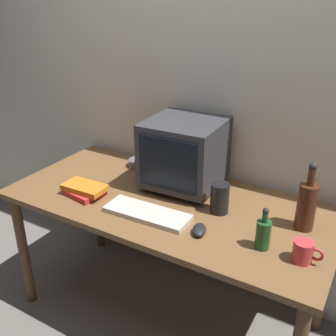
# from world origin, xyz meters

# --- Properties ---
(ground_plane) EXTENTS (6.00, 6.00, 0.00)m
(ground_plane) POSITION_xyz_m (0.00, 0.00, 0.00)
(ground_plane) COLOR slate
(back_wall) EXTENTS (4.00, 0.08, 2.50)m
(back_wall) POSITION_xyz_m (0.00, 0.45, 1.25)
(back_wall) COLOR silver
(back_wall) RESTS_ON ground
(desk) EXTENTS (1.67, 0.78, 0.76)m
(desk) POSITION_xyz_m (0.00, 0.00, 0.67)
(desk) COLOR brown
(desk) RESTS_ON ground
(crt_monitor) EXTENTS (0.40, 0.40, 0.37)m
(crt_monitor) POSITION_xyz_m (-0.01, 0.18, 0.95)
(crt_monitor) COLOR #333338
(crt_monitor) RESTS_ON desk
(keyboard) EXTENTS (0.42, 0.16, 0.02)m
(keyboard) POSITION_xyz_m (-0.01, -0.18, 0.77)
(keyboard) COLOR beige
(keyboard) RESTS_ON desk
(computer_mouse) EXTENTS (0.09, 0.11, 0.04)m
(computer_mouse) POSITION_xyz_m (0.27, -0.19, 0.78)
(computer_mouse) COLOR black
(computer_mouse) RESTS_ON desk
(bottle_tall) EXTENTS (0.09, 0.09, 0.32)m
(bottle_tall) POSITION_xyz_m (0.66, 0.09, 0.88)
(bottle_tall) COLOR #472314
(bottle_tall) RESTS_ON desk
(bottle_short) EXTENTS (0.06, 0.06, 0.19)m
(bottle_short) POSITION_xyz_m (0.54, -0.15, 0.83)
(bottle_short) COLOR #1E4C23
(bottle_short) RESTS_ON desk
(book_stack) EXTENTS (0.23, 0.17, 0.06)m
(book_stack) POSITION_xyz_m (-0.40, -0.17, 0.79)
(book_stack) COLOR red
(book_stack) RESTS_ON desk
(mug) EXTENTS (0.12, 0.08, 0.09)m
(mug) POSITION_xyz_m (0.71, -0.16, 0.80)
(mug) COLOR #CC383D
(mug) RESTS_ON desk
(cd_spindle) EXTENTS (0.12, 0.12, 0.04)m
(cd_spindle) POSITION_xyz_m (-0.36, 0.27, 0.78)
(cd_spindle) COLOR #595B66
(cd_spindle) RESTS_ON desk
(metal_canister) EXTENTS (0.09, 0.09, 0.15)m
(metal_canister) POSITION_xyz_m (0.27, 0.03, 0.83)
(metal_canister) COLOR black
(metal_canister) RESTS_ON desk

